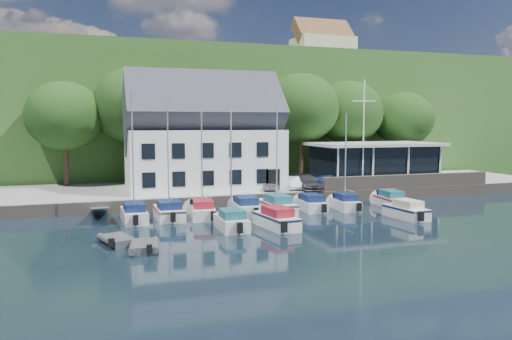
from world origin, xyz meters
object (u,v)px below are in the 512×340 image
at_px(boat_r1_3, 245,205).
at_px(dinghy_0, 118,239).
at_px(boat_r1_2, 202,162).
at_px(boat_r1_6, 346,160).
at_px(boat_r1_1, 168,161).
at_px(boat_r1_7, 390,198).
at_px(car_blue, 331,181).
at_px(flagpole, 364,134).
at_px(boat_r1_4, 277,155).
at_px(boat_r1_5, 311,202).
at_px(dinghy_1, 144,245).
at_px(car_silver, 266,184).
at_px(car_dgrey, 308,182).
at_px(car_white, 293,183).
at_px(boat_r2_2, 276,217).
at_px(club_pavilion, 374,162).
at_px(harbor_building, 203,142).
at_px(boat_r1_0, 133,162).
at_px(boat_r2_4, 406,209).
at_px(boat_r2_1, 231,166).

height_order(boat_r1_3, dinghy_0, boat_r1_3).
relative_size(boat_r1_2, boat_r1_6, 1.02).
bearing_deg(boat_r1_1, boat_r1_7, -0.51).
bearing_deg(car_blue, flagpole, -30.06).
xyz_separation_m(boat_r1_3, boat_r1_4, (2.50, -0.31, 3.91)).
height_order(boat_r1_5, boat_r1_6, boat_r1_6).
bearing_deg(dinghy_1, boat_r1_1, 80.43).
height_order(car_silver, car_dgrey, car_dgrey).
bearing_deg(car_white, boat_r1_7, -32.75).
bearing_deg(car_blue, car_dgrey, 176.05).
xyz_separation_m(boat_r1_3, boat_r1_5, (5.66, 0.17, -0.05)).
relative_size(car_white, boat_r2_2, 0.57).
height_order(car_blue, boat_r1_3, car_blue).
bearing_deg(boat_r1_4, car_silver, 75.95).
xyz_separation_m(club_pavilion, boat_r1_3, (-16.63, -8.59, -2.32)).
distance_m(harbor_building, dinghy_1, 20.05).
distance_m(boat_r1_5, dinghy_1, 16.92).
relative_size(car_dgrey, boat_r1_3, 0.75).
bearing_deg(boat_r1_5, boat_r1_0, -173.20).
height_order(flagpole, boat_r1_7, flagpole).
relative_size(boat_r2_2, dinghy_1, 2.21).
xyz_separation_m(car_blue, boat_r2_4, (0.65, -11.19, -0.90)).
relative_size(boat_r1_0, boat_r1_5, 1.56).
bearing_deg(car_dgrey, boat_r2_2, -116.79).
xyz_separation_m(car_dgrey, boat_r1_5, (-1.99, -5.11, -0.98)).
xyz_separation_m(car_blue, boat_r1_0, (-18.93, -6.31, 2.78)).
distance_m(boat_r2_4, dinghy_0, 21.07).
height_order(harbor_building, boat_r1_7, harbor_building).
distance_m(flagpole, dinghy_0, 27.06).
bearing_deg(boat_r2_2, club_pavilion, 33.39).
xyz_separation_m(boat_r1_0, boat_r1_7, (21.48, 0.23, -3.68)).
bearing_deg(boat_r1_2, boat_r1_1, -174.74).
relative_size(car_white, boat_r1_2, 0.41).
bearing_deg(dinghy_1, harbor_building, 75.19).
distance_m(car_white, boat_r2_4, 12.16).
height_order(car_silver, boat_r1_0, boat_r1_0).
bearing_deg(boat_r1_2, boat_r1_0, -170.88).
bearing_deg(car_silver, boat_r2_4, -62.40).
distance_m(car_dgrey, boat_r1_6, 6.18).
xyz_separation_m(car_silver, boat_r2_4, (7.29, -11.19, -0.88)).
xyz_separation_m(car_white, boat_r1_1, (-12.38, -6.10, 2.76)).
relative_size(boat_r1_5, boat_r1_7, 0.98).
relative_size(boat_r1_1, boat_r2_2, 1.41).
relative_size(car_dgrey, boat_r2_1, 0.53).
xyz_separation_m(boat_r1_1, boat_r1_7, (18.93, -0.00, -3.63)).
bearing_deg(car_blue, boat_r2_4, -105.29).
distance_m(boat_r1_6, dinghy_1, 19.54).
height_order(boat_r1_0, boat_r1_6, boat_r1_0).
bearing_deg(club_pavilion, boat_r1_2, -156.39).
relative_size(car_white, car_dgrey, 0.77).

